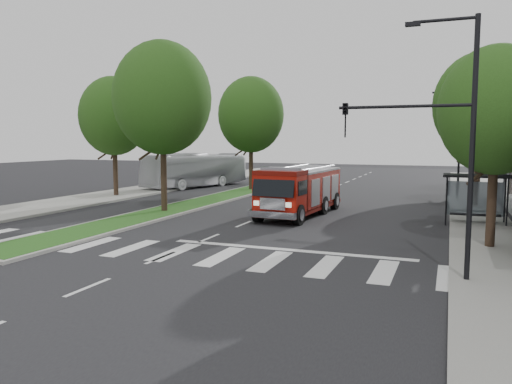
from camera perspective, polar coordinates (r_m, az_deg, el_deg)
ground at (r=22.43m, az=-5.38°, el=-5.29°), size 140.00×140.00×0.00m
sidewalk_right at (r=30.07m, az=26.03°, el=-2.85°), size 5.00×80.00×0.15m
sidewalk_left at (r=38.64m, az=-18.06°, el=-0.70°), size 5.00×80.00×0.15m
median at (r=41.09m, az=-1.61°, el=-0.02°), size 3.00×50.00×0.15m
bus_shelter at (r=27.92m, az=23.87°, el=0.67°), size 3.20×1.60×2.61m
tree_right_near at (r=21.74m, az=25.76°, el=8.38°), size 4.40×4.40×8.05m
tree_right_mid at (r=33.75m, az=24.27°, el=9.05°), size 5.60×5.60×9.72m
tree_right_far at (r=43.70m, az=23.57°, el=7.41°), size 5.00×5.00×8.73m
tree_median_near at (r=30.28m, az=-10.67°, el=10.50°), size 5.80×5.80×10.16m
tree_median_far at (r=42.77m, az=-0.58°, el=8.82°), size 5.60×5.60×9.72m
tree_left_mid at (r=39.70m, az=-15.94°, el=8.34°), size 5.20×5.20×9.16m
streetlight_right_near at (r=16.15m, az=20.39°, el=6.65°), size 4.08×0.22×8.00m
streetlight_right_far at (r=39.65m, az=22.04°, el=5.70°), size 2.11×0.20×8.00m
fire_engine at (r=29.02m, az=5.07°, el=0.10°), size 3.15×8.66×2.95m
city_bus at (r=46.57m, az=-6.83°, el=2.51°), size 5.87×11.64×3.16m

